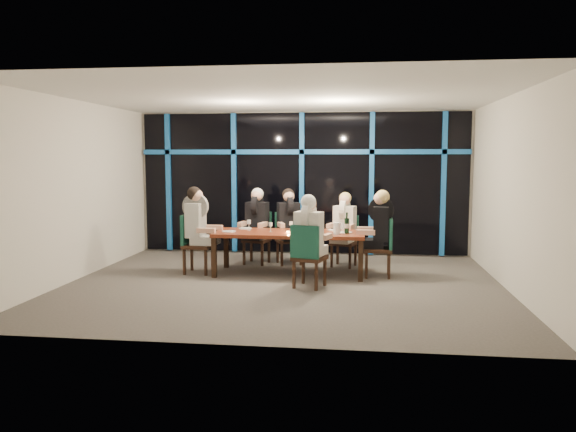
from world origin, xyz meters
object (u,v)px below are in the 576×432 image
(chair_far_right, at_px, (345,238))
(chair_near_mid, at_px, (308,253))
(chair_end_left, at_px, (193,240))
(diner_far_left, at_px, (256,215))
(diner_far_mid, at_px, (289,215))
(diner_end_left, at_px, (198,217))
(chair_far_mid, at_px, (288,235))
(chair_end_right, at_px, (383,244))
(wine_bottle, at_px, (347,225))
(chair_far_left, at_px, (258,235))
(diner_near_mid, at_px, (310,227))
(diner_end_right, at_px, (379,221))
(diner_far_right, at_px, (344,218))
(dining_table, at_px, (289,236))
(water_pitcher, at_px, (337,228))

(chair_far_right, relative_size, chair_near_mid, 0.95)
(chair_end_left, bearing_deg, diner_far_left, -41.46)
(diner_far_mid, bearing_deg, diner_end_left, -166.35)
(chair_far_mid, bearing_deg, diner_far_left, 169.76)
(chair_near_mid, distance_m, diner_far_mid, 2.06)
(chair_end_right, relative_size, wine_bottle, 2.81)
(chair_far_left, height_order, diner_near_mid, diner_near_mid)
(diner_far_mid, xyz_separation_m, wine_bottle, (1.12, -1.01, -0.06))
(chair_far_right, relative_size, diner_near_mid, 0.97)
(diner_near_mid, bearing_deg, diner_end_right, -122.35)
(chair_end_right, bearing_deg, diner_far_right, -138.85)
(chair_end_right, distance_m, diner_end_right, 0.41)
(chair_end_right, bearing_deg, chair_far_left, -111.41)
(chair_far_mid, bearing_deg, chair_end_left, -165.51)
(chair_end_left, height_order, chair_near_mid, chair_end_left)
(chair_far_left, xyz_separation_m, diner_end_right, (2.27, -0.98, 0.42))
(chair_end_left, relative_size, wine_bottle, 2.89)
(dining_table, xyz_separation_m, chair_end_left, (-1.70, -0.10, -0.10))
(chair_far_left, height_order, wine_bottle, wine_bottle)
(chair_far_mid, distance_m, diner_far_mid, 0.40)
(dining_table, distance_m, diner_end_right, 1.56)
(diner_far_right, distance_m, diner_end_right, 1.03)
(diner_far_mid, bearing_deg, chair_end_right, -49.19)
(chair_end_left, height_order, water_pitcher, chair_end_left)
(chair_end_left, xyz_separation_m, diner_end_left, (0.09, -0.00, 0.41))
(chair_far_left, xyz_separation_m, chair_end_left, (-0.97, -1.07, 0.03))
(chair_near_mid, bearing_deg, chair_far_right, -88.46)
(dining_table, distance_m, diner_far_left, 1.20)
(diner_far_right, bearing_deg, wine_bottle, -69.49)
(dining_table, xyz_separation_m, diner_end_right, (1.54, -0.01, 0.29))
(dining_table, bearing_deg, chair_far_right, 43.40)
(chair_far_right, xyz_separation_m, chair_near_mid, (-0.54, -1.93, 0.03))
(chair_far_right, height_order, chair_near_mid, chair_near_mid)
(diner_far_mid, height_order, wine_bottle, diner_far_mid)
(chair_end_right, distance_m, wine_bottle, 0.71)
(chair_far_right, xyz_separation_m, diner_near_mid, (-0.51, -1.85, 0.43))
(chair_end_right, xyz_separation_m, diner_end_left, (-3.24, -0.09, 0.43))
(diner_far_right, relative_size, diner_end_left, 0.91)
(chair_near_mid, xyz_separation_m, diner_far_mid, (-0.54, 1.95, 0.38))
(chair_far_left, relative_size, chair_near_mid, 0.99)
(diner_end_right, relative_size, water_pitcher, 4.89)
(chair_near_mid, bearing_deg, water_pitcher, -100.39)
(chair_near_mid, distance_m, diner_near_mid, 0.41)
(water_pitcher, bearing_deg, chair_far_right, 101.06)
(chair_end_right, relative_size, diner_end_right, 1.03)
(chair_end_right, relative_size, diner_far_mid, 1.06)
(chair_far_left, height_order, diner_far_right, diner_far_right)
(chair_near_mid, xyz_separation_m, water_pitcher, (0.42, 0.81, 0.29))
(chair_end_left, bearing_deg, wine_bottle, -87.24)
(diner_end_left, xyz_separation_m, diner_end_right, (3.15, 0.10, -0.03))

